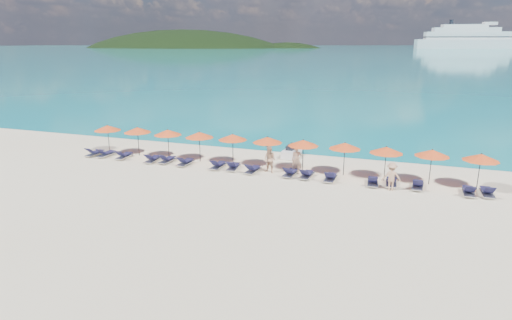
% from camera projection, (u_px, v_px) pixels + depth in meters
% --- Properties ---
extents(ground, '(1400.00, 1400.00, 0.00)m').
position_uv_depth(ground, '(239.00, 192.00, 25.26)').
color(ground, beige).
extents(sea, '(1600.00, 1300.00, 0.01)m').
position_uv_depth(sea, '(404.00, 48.00, 625.50)').
color(sea, '#1FA9B2').
rests_on(sea, ground).
extents(headland_main, '(374.00, 242.00, 126.50)m').
position_uv_depth(headland_main, '(183.00, 75.00, 622.04)').
color(headland_main, black).
rests_on(headland_main, ground).
extents(headland_small, '(162.00, 126.00, 85.50)m').
position_uv_depth(headland_small, '(287.00, 74.00, 591.67)').
color(headland_small, black).
rests_on(headland_small, ground).
extents(cruise_ship, '(150.56, 49.45, 41.40)m').
position_uv_depth(cruise_ship, '(480.00, 40.00, 527.47)').
color(cruise_ship, silver).
rests_on(cruise_ship, ground).
extents(jetski, '(1.08, 2.60, 0.91)m').
position_uv_depth(jetski, '(292.00, 152.00, 33.09)').
color(jetski, white).
rests_on(jetski, ground).
extents(beachgoer_a, '(0.81, 0.67, 1.90)m').
position_uv_depth(beachgoer_a, '(297.00, 160.00, 28.58)').
color(beachgoer_a, tan).
rests_on(beachgoer_a, ground).
extents(beachgoer_b, '(0.99, 0.72, 1.82)m').
position_uv_depth(beachgoer_b, '(270.00, 160.00, 28.83)').
color(beachgoer_b, tan).
rests_on(beachgoer_b, ground).
extents(beachgoer_c, '(1.17, 0.67, 1.71)m').
position_uv_depth(beachgoer_c, '(391.00, 176.00, 25.43)').
color(beachgoer_c, tan).
rests_on(beachgoer_c, ground).
extents(umbrella_0, '(2.10, 2.10, 2.28)m').
position_uv_depth(umbrella_0, '(107.00, 128.00, 33.75)').
color(umbrella_0, black).
rests_on(umbrella_0, ground).
extents(umbrella_1, '(2.10, 2.10, 2.28)m').
position_uv_depth(umbrella_1, '(137.00, 130.00, 32.98)').
color(umbrella_1, black).
rests_on(umbrella_1, ground).
extents(umbrella_2, '(2.10, 2.10, 2.28)m').
position_uv_depth(umbrella_2, '(168.00, 132.00, 32.10)').
color(umbrella_2, black).
rests_on(umbrella_2, ground).
extents(umbrella_3, '(2.10, 2.10, 2.28)m').
position_uv_depth(umbrella_3, '(199.00, 135.00, 31.27)').
color(umbrella_3, black).
rests_on(umbrella_3, ground).
extents(umbrella_4, '(2.10, 2.10, 2.28)m').
position_uv_depth(umbrella_4, '(233.00, 137.00, 30.51)').
color(umbrella_4, black).
rests_on(umbrella_4, ground).
extents(umbrella_5, '(2.10, 2.10, 2.28)m').
position_uv_depth(umbrella_5, '(267.00, 140.00, 29.67)').
color(umbrella_5, black).
rests_on(umbrella_5, ground).
extents(umbrella_6, '(2.10, 2.10, 2.28)m').
position_uv_depth(umbrella_6, '(303.00, 143.00, 28.77)').
color(umbrella_6, black).
rests_on(umbrella_6, ground).
extents(umbrella_7, '(2.10, 2.10, 2.28)m').
position_uv_depth(umbrella_7, '(345.00, 146.00, 27.97)').
color(umbrella_7, black).
rests_on(umbrella_7, ground).
extents(umbrella_8, '(2.10, 2.10, 2.28)m').
position_uv_depth(umbrella_8, '(386.00, 150.00, 26.89)').
color(umbrella_8, black).
rests_on(umbrella_8, ground).
extents(umbrella_9, '(2.10, 2.10, 2.28)m').
position_uv_depth(umbrella_9, '(432.00, 153.00, 26.17)').
color(umbrella_9, black).
rests_on(umbrella_9, ground).
extents(umbrella_10, '(2.10, 2.10, 2.28)m').
position_uv_depth(umbrella_10, '(481.00, 157.00, 25.18)').
color(umbrella_10, black).
rests_on(umbrella_10, ground).
extents(lounger_0, '(0.73, 1.74, 0.66)m').
position_uv_depth(lounger_0, '(95.00, 153.00, 33.32)').
color(lounger_0, silver).
rests_on(lounger_0, ground).
extents(lounger_1, '(0.72, 1.73, 0.66)m').
position_uv_depth(lounger_1, '(106.00, 154.00, 33.06)').
color(lounger_1, silver).
rests_on(lounger_1, ground).
extents(lounger_2, '(0.72, 1.74, 0.66)m').
position_uv_depth(lounger_2, '(124.00, 155.00, 32.52)').
color(lounger_2, silver).
rests_on(lounger_2, ground).
extents(lounger_3, '(0.73, 1.74, 0.66)m').
position_uv_depth(lounger_3, '(153.00, 159.00, 31.56)').
color(lounger_3, silver).
rests_on(lounger_3, ground).
extents(lounger_4, '(0.66, 1.71, 0.66)m').
position_uv_depth(lounger_4, '(167.00, 160.00, 31.37)').
color(lounger_4, silver).
rests_on(lounger_4, ground).
extents(lounger_5, '(0.69, 1.72, 0.66)m').
position_uv_depth(lounger_5, '(185.00, 162.00, 30.76)').
color(lounger_5, silver).
rests_on(lounger_5, ground).
extents(lounger_6, '(0.65, 1.71, 0.66)m').
position_uv_depth(lounger_6, '(218.00, 165.00, 29.97)').
color(lounger_6, silver).
rests_on(lounger_6, ground).
extents(lounger_7, '(0.79, 1.75, 0.66)m').
position_uv_depth(lounger_7, '(233.00, 166.00, 29.67)').
color(lounger_7, silver).
rests_on(lounger_7, ground).
extents(lounger_8, '(0.77, 1.75, 0.66)m').
position_uv_depth(lounger_8, '(253.00, 169.00, 29.00)').
color(lounger_8, silver).
rests_on(lounger_8, ground).
extents(lounger_9, '(0.77, 1.75, 0.66)m').
position_uv_depth(lounger_9, '(290.00, 173.00, 28.27)').
color(lounger_9, silver).
rests_on(lounger_9, ground).
extents(lounger_10, '(0.75, 1.74, 0.66)m').
position_uv_depth(lounger_10, '(307.00, 174.00, 27.89)').
color(lounger_10, silver).
rests_on(lounger_10, ground).
extents(lounger_11, '(0.65, 1.71, 0.66)m').
position_uv_depth(lounger_11, '(330.00, 177.00, 27.32)').
color(lounger_11, silver).
rests_on(lounger_11, ground).
extents(lounger_12, '(0.74, 1.74, 0.66)m').
position_uv_depth(lounger_12, '(373.00, 181.00, 26.50)').
color(lounger_12, silver).
rests_on(lounger_12, ground).
extents(lounger_13, '(0.71, 1.73, 0.66)m').
position_uv_depth(lounger_13, '(391.00, 182.00, 26.41)').
color(lounger_13, silver).
rests_on(lounger_13, ground).
extents(lounger_14, '(0.74, 1.74, 0.66)m').
position_uv_depth(lounger_14, '(418.00, 185.00, 25.85)').
color(lounger_14, silver).
rests_on(lounger_14, ground).
extents(lounger_15, '(0.64, 1.71, 0.66)m').
position_uv_depth(lounger_15, '(469.00, 191.00, 24.81)').
color(lounger_15, silver).
rests_on(lounger_15, ground).
extents(lounger_16, '(0.68, 1.72, 0.66)m').
position_uv_depth(lounger_16, '(487.00, 192.00, 24.66)').
color(lounger_16, silver).
rests_on(lounger_16, ground).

